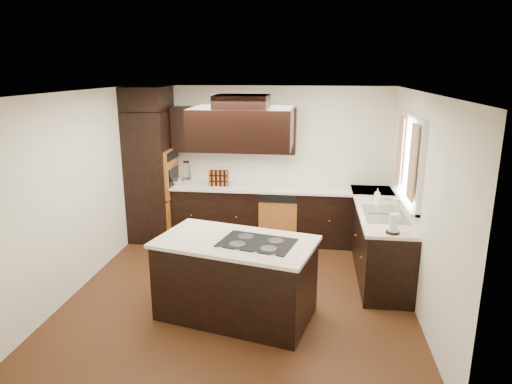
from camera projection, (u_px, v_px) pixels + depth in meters
floor at (242, 290)px, 5.90m from camera, size 4.20×4.20×0.02m
ceiling at (241, 91)px, 5.24m from camera, size 4.20×4.20×0.02m
wall_back at (262, 163)px, 7.59m from camera, size 4.20×0.02×2.50m
wall_front at (199, 269)px, 3.55m from camera, size 4.20×0.02×2.50m
wall_left at (79, 191)px, 5.83m from camera, size 0.02×4.20×2.50m
wall_right at (420, 203)px, 5.31m from camera, size 0.02×4.20×2.50m
oven_column at (151, 176)px, 7.47m from camera, size 0.65×0.75×2.12m
wall_oven_face at (172, 173)px, 7.41m from camera, size 0.05×0.62×0.78m
base_cabinets_back at (261, 215)px, 7.50m from camera, size 2.93×0.60×0.88m
base_cabinets_right at (378, 239)px, 6.42m from camera, size 0.60×2.40×0.88m
countertop_back at (261, 188)px, 7.36m from camera, size 2.93×0.63×0.04m
countertop_right at (379, 208)px, 6.30m from camera, size 0.63×2.40×0.04m
upper_cabinets at (234, 130)px, 7.32m from camera, size 2.00×0.34×0.72m
dishwasher_front at (278, 224)px, 7.19m from camera, size 0.60×0.05×0.72m
window_frame at (411, 160)px, 5.74m from camera, size 0.06×1.32×1.12m
window_pane at (413, 160)px, 5.73m from camera, size 0.00×1.20×1.00m
curtain_left at (413, 162)px, 5.33m from camera, size 0.02×0.34×0.90m
curtain_right at (400, 150)px, 6.13m from camera, size 0.02×0.34×0.90m
sink_rim at (384, 214)px, 5.96m from camera, size 0.52×0.84×0.01m
island at (236, 280)px, 5.19m from camera, size 1.85×1.29×0.88m
island_top at (235, 242)px, 5.07m from camera, size 1.92×1.36×0.04m
cooktop at (257, 243)px, 4.97m from camera, size 0.90×0.70×0.01m
range_hood at (242, 128)px, 4.79m from camera, size 1.05×0.72×0.42m
hood_duct at (242, 101)px, 4.72m from camera, size 0.55×0.50×0.13m
blender_base at (187, 181)px, 7.52m from camera, size 0.15×0.15×0.10m
blender_pitcher at (187, 170)px, 7.47m from camera, size 0.13×0.13×0.26m
spice_rack at (219, 178)px, 7.37m from camera, size 0.32×0.10×0.26m
mixing_bowl at (178, 182)px, 7.52m from camera, size 0.30×0.30×0.07m
soap_bottle at (377, 195)px, 6.57m from camera, size 0.09×0.09×0.18m
paper_towel at (393, 224)px, 5.24m from camera, size 0.14×0.14×0.24m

